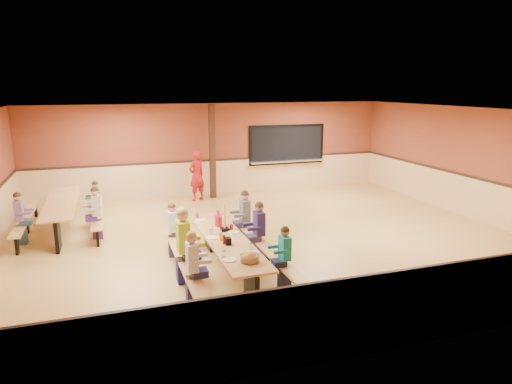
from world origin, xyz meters
name	(u,v)px	position (x,y,z in m)	size (l,w,h in m)	color
ground	(264,238)	(0.00, 0.00, 0.00)	(12.00, 12.00, 0.00)	#A47C3E
room_envelope	(264,210)	(0.00, 0.00, 0.69)	(12.04, 10.04, 3.02)	brown
kitchen_pass_through	(287,146)	(2.60, 4.96, 1.49)	(2.78, 0.28, 1.38)	black
structural_post	(212,152)	(-0.20, 4.40, 1.50)	(0.18, 0.18, 3.00)	black
cafeteria_table_main	(226,249)	(-1.39, -1.80, 0.53)	(1.91, 3.70, 0.74)	#B68248
cafeteria_table_second	(62,210)	(-4.58, 2.25, 0.53)	(1.91, 3.70, 0.74)	#B68248
seated_child_white_left	(192,268)	(-2.21, -2.73, 0.61)	(0.38, 0.31, 1.22)	silver
seated_adult_yellow	(183,246)	(-2.21, -1.86, 0.70)	(0.46, 0.38, 1.40)	#B1C81D
seated_child_grey_left	(173,230)	(-2.21, -0.48, 0.58)	(0.34, 0.28, 1.15)	silver
seated_child_teal_right	(285,258)	(-0.56, -2.71, 0.57)	(0.34, 0.28, 1.15)	teal
seated_child_navy_right	(259,232)	(-0.56, -1.31, 0.62)	(0.39, 0.32, 1.24)	navy
seated_child_char_right	(245,219)	(-0.56, -0.32, 0.63)	(0.40, 0.32, 1.26)	#555A60
seated_child_purple_sec	(20,219)	(-5.40, 1.40, 0.60)	(0.37, 0.30, 1.20)	slate
seated_child_green_sec	(97,203)	(-3.75, 2.43, 0.58)	(0.34, 0.28, 1.15)	#2E643D
seated_child_tan_sec	(96,213)	(-3.75, 1.28, 0.62)	(0.38, 0.31, 1.24)	tan
standing_woman	(197,176)	(-0.77, 4.17, 0.80)	(0.58, 0.38, 1.60)	#AB1317
punch_pitcher	(218,221)	(-1.35, -1.01, 0.85)	(0.16, 0.16, 0.22)	red
chip_bowl	(250,257)	(-1.33, -3.06, 0.81)	(0.32, 0.32, 0.15)	orange
napkin_dispenser	(228,241)	(-1.45, -2.14, 0.80)	(0.10, 0.14, 0.13)	black
condiment_mustard	(221,236)	(-1.52, -1.91, 0.82)	(0.06, 0.06, 0.17)	yellow
condiment_ketchup	(224,239)	(-1.51, -2.09, 0.82)	(0.06, 0.06, 0.17)	#B2140F
table_paddle	(225,224)	(-1.30, -1.35, 0.88)	(0.16, 0.16, 0.56)	black
place_settings	(226,235)	(-1.39, -1.80, 0.80)	(0.65, 3.30, 0.11)	beige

